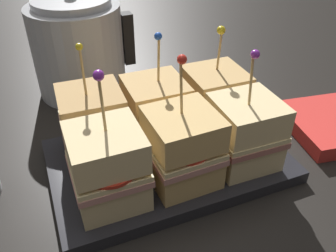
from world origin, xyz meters
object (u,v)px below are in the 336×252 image
(napkin_stack, at_px, (333,124))
(sandwich_back_left, at_px, (93,124))
(sandwich_front_center, at_px, (184,148))
(sandwich_back_right, at_px, (214,100))
(serving_platter, at_px, (168,161))
(sandwich_front_right, at_px, (245,132))
(kettle_steel, at_px, (79,48))
(sandwich_back_center, at_px, (156,111))
(sandwich_front_left, at_px, (108,167))

(napkin_stack, bearing_deg, sandwich_back_left, 169.99)
(sandwich_front_center, xyz_separation_m, sandwich_back_right, (0.09, 0.09, -0.00))
(serving_platter, height_order, napkin_stack, napkin_stack)
(sandwich_front_right, bearing_deg, kettle_steel, 116.48)
(sandwich_back_left, distance_m, sandwich_back_right, 0.18)
(sandwich_back_center, bearing_deg, sandwich_back_left, -179.24)
(sandwich_front_center, relative_size, kettle_steel, 0.88)
(sandwich_front_center, bearing_deg, sandwich_front_right, 1.02)
(sandwich_front_right, bearing_deg, sandwich_back_left, 153.21)
(sandwich_front_right, xyz_separation_m, kettle_steel, (-0.16, 0.31, 0.02))
(sandwich_back_center, bearing_deg, napkin_stack, -13.41)
(sandwich_front_center, xyz_separation_m, napkin_stack, (0.28, 0.03, -0.05))
(sandwich_front_center, height_order, sandwich_front_right, sandwich_front_center)
(sandwich_front_left, bearing_deg, sandwich_back_left, 87.91)
(kettle_steel, xyz_separation_m, napkin_stack, (0.35, -0.29, -0.07))
(sandwich_back_right, distance_m, napkin_stack, 0.20)
(sandwich_front_right, relative_size, napkin_stack, 1.04)
(sandwich_back_right, xyz_separation_m, napkin_stack, (0.19, -0.06, -0.05))
(sandwich_front_left, height_order, napkin_stack, sandwich_front_left)
(sandwich_front_left, bearing_deg, kettle_steel, 84.97)
(serving_platter, relative_size, sandwich_front_center, 1.91)
(sandwich_back_left, height_order, napkin_stack, sandwich_back_left)
(sandwich_front_center, height_order, sandwich_back_right, sandwich_front_center)
(sandwich_front_left, distance_m, sandwich_back_right, 0.21)
(napkin_stack, bearing_deg, sandwich_front_center, -174.40)
(sandwich_back_center, xyz_separation_m, kettle_steel, (-0.07, 0.22, 0.02))
(serving_platter, height_order, sandwich_front_left, sandwich_front_left)
(sandwich_front_right, relative_size, kettle_steel, 0.85)
(serving_platter, distance_m, kettle_steel, 0.29)
(kettle_steel, distance_m, napkin_stack, 0.45)
(sandwich_back_center, height_order, kettle_steel, kettle_steel)
(serving_platter, bearing_deg, sandwich_front_right, -26.61)
(sandwich_front_right, distance_m, sandwich_back_right, 0.09)
(kettle_steel, bearing_deg, sandwich_back_left, -96.23)
(kettle_steel, bearing_deg, sandwich_back_center, -73.19)
(kettle_steel, bearing_deg, napkin_stack, -39.73)
(serving_platter, height_order, kettle_steel, kettle_steel)
(sandwich_back_left, bearing_deg, napkin_stack, -10.01)
(sandwich_back_right, xyz_separation_m, kettle_steel, (-0.16, 0.22, 0.02))
(sandwich_back_center, bearing_deg, sandwich_front_left, -135.39)
(sandwich_back_left, relative_size, sandwich_back_right, 1.05)
(sandwich_front_left, relative_size, napkin_stack, 1.07)
(sandwich_front_left, xyz_separation_m, sandwich_front_center, (0.10, -0.00, -0.00))
(sandwich_back_center, bearing_deg, sandwich_back_right, -2.32)
(napkin_stack, bearing_deg, serving_platter, 176.02)
(serving_platter, height_order, sandwich_back_right, sandwich_back_right)
(sandwich_back_right, bearing_deg, sandwich_front_left, -154.34)
(sandwich_front_center, relative_size, sandwich_back_left, 1.02)
(sandwich_back_left, bearing_deg, sandwich_back_center, 0.76)
(sandwich_front_right, xyz_separation_m, napkin_stack, (0.19, 0.03, -0.05))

